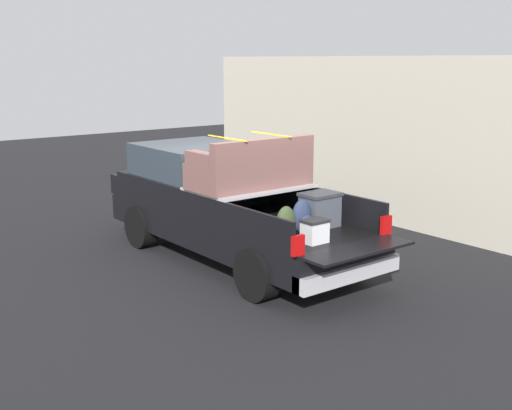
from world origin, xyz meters
TOP-DOWN VIEW (x-y plane):
  - ground_plane at (0.00, 0.00)m, footprint 40.00×40.00m
  - pickup_truck at (0.36, -0.00)m, footprint 6.05×2.06m
  - building_facade at (0.80, -4.24)m, footprint 10.42×0.36m
  - trash_can at (3.03, -3.28)m, footprint 0.60×0.60m

SIDE VIEW (x-z plane):
  - ground_plane at x=0.00m, z-range 0.00..0.00m
  - trash_can at x=3.03m, z-range 0.01..0.99m
  - pickup_truck at x=0.36m, z-range -0.14..2.09m
  - building_facade at x=0.80m, z-range 0.00..3.51m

